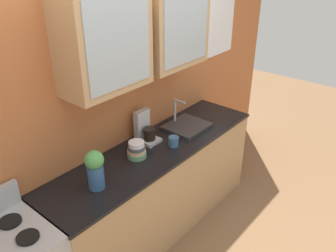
# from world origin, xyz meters

# --- Properties ---
(ground_plane) EXTENTS (10.00, 10.00, 0.00)m
(ground_plane) POSITION_xyz_m (0.00, 0.00, 0.00)
(ground_plane) COLOR brown
(back_wall_unit) EXTENTS (4.71, 0.43, 2.77)m
(back_wall_unit) POSITION_xyz_m (0.00, 0.31, 1.49)
(back_wall_unit) COLOR #B76638
(back_wall_unit) RESTS_ON ground_plane
(counter) EXTENTS (2.29, 0.60, 0.90)m
(counter) POSITION_xyz_m (0.00, 0.00, 0.45)
(counter) COLOR tan
(counter) RESTS_ON ground_plane
(sink_faucet) EXTENTS (0.40, 0.36, 0.26)m
(sink_faucet) POSITION_xyz_m (0.48, 0.03, 0.92)
(sink_faucet) COLOR #2D2D30
(sink_faucet) RESTS_ON counter
(bowl_stack) EXTENTS (0.16, 0.16, 0.15)m
(bowl_stack) POSITION_xyz_m (-0.21, 0.03, 0.97)
(bowl_stack) COLOR #669972
(bowl_stack) RESTS_ON counter
(vase) EXTENTS (0.14, 0.14, 0.31)m
(vase) POSITION_xyz_m (-0.70, -0.04, 1.07)
(vase) COLOR #33598C
(vase) RESTS_ON counter
(cup_near_sink) EXTENTS (0.12, 0.09, 0.09)m
(cup_near_sink) POSITION_xyz_m (0.13, -0.10, 0.95)
(cup_near_sink) COLOR #38608C
(cup_near_sink) RESTS_ON counter
(coffee_maker) EXTENTS (0.17, 0.20, 0.29)m
(coffee_maker) POSITION_xyz_m (0.04, 0.16, 1.01)
(coffee_maker) COLOR #B7B7BC
(coffee_maker) RESTS_ON counter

